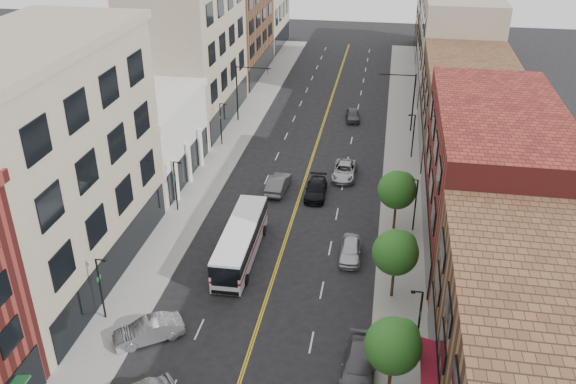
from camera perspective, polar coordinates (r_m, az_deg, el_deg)
The scene contains 29 objects.
sidewalk_left at distance 67.90m, azimuth -6.49°, elevation 2.73°, with size 4.00×110.00×0.15m, color gray.
sidewalk_right at distance 65.56m, azimuth 10.60°, elevation 1.46°, with size 4.00×110.00×0.15m, color gray.
bldg_l_tanoffice at distance 48.66m, azimuth -22.04°, elevation 1.85°, with size 10.00×22.00×18.00m, color gray.
bldg_l_white at distance 65.15m, azimuth -13.57°, elevation 4.77°, with size 10.00×14.00×8.00m, color silver.
bldg_l_far_a at distance 78.62m, azimuth -9.30°, elevation 12.98°, with size 10.00×20.00×18.00m, color gray.
bldg_l_far_b at distance 97.57m, azimuth -5.50°, elevation 15.16°, with size 10.00×20.00×15.00m, color brown.
bldg_r_mid at distance 53.83m, azimuth 18.54°, elevation 1.39°, with size 10.00×22.00×12.00m, color #5D1C18.
bldg_r_far_a at distance 73.48m, azimuth 16.47°, elevation 7.88°, with size 10.00×20.00×10.00m, color brown.
bldg_r_far_b at distance 92.99m, azimuth 15.49°, elevation 13.37°, with size 10.00×22.00×14.00m, color gray.
bldg_r_far_c at distance 112.75m, azimuth 14.64°, elevation 15.09°, with size 10.00×18.00×11.00m, color brown.
tree_r_1 at distance 37.27m, azimuth 9.96°, elevation -13.83°, with size 3.40×3.40×5.59m.
tree_r_2 at distance 45.28m, azimuth 10.15°, elevation -5.47°, with size 3.40×3.40×5.59m.
tree_r_3 at distance 53.95m, azimuth 10.27°, elevation 0.30°, with size 3.40×3.40×5.59m.
lamp_l_1 at distance 45.08m, azimuth -17.12°, elevation -8.34°, with size 0.81×0.55×5.05m.
lamp_l_2 at distance 57.55m, azimuth -10.46°, elevation 0.81°, with size 0.81×0.55×5.05m.
lamp_l_3 at distance 71.43m, azimuth -6.28°, elevation 6.57°, with size 0.81×0.55×5.05m.
lamp_r_1 at distance 41.11m, azimuth 12.13°, elevation -11.58°, with size 0.81×0.55×5.05m.
lamp_r_2 at distance 54.49m, azimuth 11.81°, elevation -0.94°, with size 0.81×0.55×5.05m.
lamp_r_3 at distance 69.00m, azimuth 11.62°, elevation 5.37°, with size 0.81×0.55×5.05m.
signal_mast_left at distance 77.99m, azimuth -4.28°, elevation 9.80°, with size 4.49×0.18×7.20m.
signal_mast_right at distance 75.90m, azimuth 11.15°, elevation 8.84°, with size 4.49×0.18×7.20m.
city_bus at distance 50.62m, azimuth -4.45°, elevation -4.49°, with size 2.84×11.22×2.87m.
car_angle_b at distance 43.82m, azimuth -12.93°, elevation -12.53°, with size 1.66×4.75×1.57m, color #B2B6BA.
car_parked_mid at distance 40.61m, azimuth 6.69°, elevation -15.74°, with size 2.19×5.39×1.56m, color #4D4D52.
car_parked_far at distance 51.12m, azimuth 5.87°, elevation -5.42°, with size 1.79×4.44×1.51m, color #B2B4BA.
car_lane_behind at distance 61.30m, azimuth -0.92°, elevation 0.80°, with size 1.72×4.94×1.63m, color #525357.
car_lane_a at distance 60.43m, azimuth 2.64°, elevation 0.25°, with size 2.02×4.96×1.44m, color black.
car_lane_b at distance 64.46m, azimuth 5.29°, elevation 2.00°, with size 2.37×5.13×1.43m, color #A4A7AC.
car_lane_c at distance 79.92m, azimuth 6.08°, elevation 7.18°, with size 1.68×4.18×1.42m, color #424246.
Camera 1 is at (7.81, -23.97, 28.63)m, focal length 38.00 mm.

